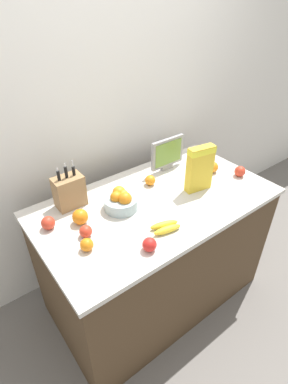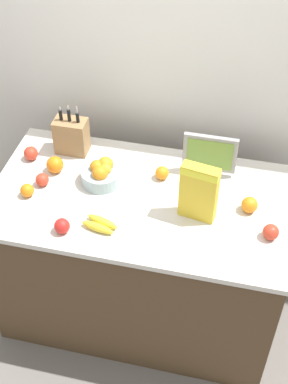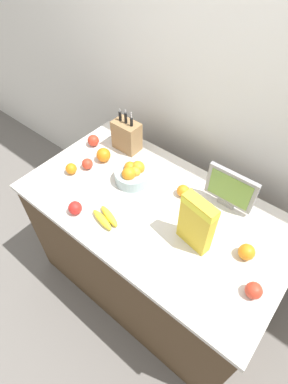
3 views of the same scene
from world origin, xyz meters
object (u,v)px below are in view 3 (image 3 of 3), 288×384
Objects in this scene: small_monitor at (230,189)px; fruit_bowl at (133,174)px; apple_near_bananas at (93,140)px; apple_by_knife_block at (75,208)px; orange_mid_right at (247,252)px; apple_rear at (254,290)px; orange_near_bowl at (71,169)px; banana_bunch at (106,218)px; orange_mid_left at (183,191)px; apple_front at (87,164)px; cereal_box at (197,222)px; orange_front_center at (104,155)px; knife_block at (127,136)px.

small_monitor is 0.56m from fruit_bowl.
apple_near_bananas reaches higher than apple_by_knife_block.
apple_rear is at bearing -54.36° from orange_mid_right.
orange_near_bowl is (-1.19, 0.01, -0.00)m from apple_rear.
orange_near_bowl is (-0.85, -0.37, -0.09)m from small_monitor.
apple_near_bananas is (-0.94, -0.10, -0.09)m from small_monitor.
banana_bunch is 2.62× the size of orange_near_bowl.
apple_by_knife_block reaches higher than orange_mid_left.
orange_near_bowl is at bearing -115.52° from apple_front.
orange_near_bowl is at bearing 179.37° from apple_rear.
apple_near_bananas and apple_rear have the same top height.
cereal_box is 3.40× the size of orange_front_center.
cereal_box is at bearing 22.26° from apple_by_knife_block.
cereal_box is at bearing -91.71° from small_monitor.
apple_front is 1.04m from orange_mid_right.
fruit_bowl is 1.15× the size of banana_bunch.
orange_front_center is (0.16, -0.07, 0.01)m from apple_near_bananas.
orange_near_bowl is (-0.04, -0.09, 0.00)m from apple_front.
banana_bunch is 0.48m from orange_front_center.
cereal_box is 4.11× the size of apple_by_knife_block.
orange_mid_left is (0.55, 0.07, -0.01)m from orange_front_center.
apple_by_knife_block is at bearing -37.48° from orange_near_bowl.
fruit_bowl is at bearing -42.43° from knife_block.
knife_block reaches higher than small_monitor.
small_monitor is at bearing 22.10° from orange_mid_left.
apple_near_bananas is 0.57m from apple_by_knife_block.
fruit_bowl is 0.38m from apple_by_knife_block.
cereal_box is at bearing -13.45° from apple_near_bananas.
orange_mid_right is (0.83, 0.33, 0.00)m from apple_by_knife_block.
apple_rear is (0.34, -0.38, -0.09)m from small_monitor.
knife_block is 1.43× the size of fruit_bowl.
orange_mid_right is (1.17, -0.13, 0.00)m from apple_near_bananas.
apple_front is 0.22m from apple_near_bananas.
apple_by_knife_block is 0.31m from orange_near_bowl.
orange_front_center is 1.27× the size of orange_mid_left.
knife_block is at bearing 120.71° from banana_bunch.
fruit_bowl is at bearing -11.79° from apple_near_bananas.
apple_rear reaches higher than orange_mid_left.
apple_rear is (0.86, -0.20, -0.02)m from fruit_bowl.
apple_front is at bearing 125.96° from apple_by_knife_block.
small_monitor is 0.95m from apple_near_bananas.
orange_mid_right reaches higher than apple_front.
orange_front_center is at bearing -168.15° from small_monitor.
banana_bunch is 2.43× the size of apple_by_knife_block.
knife_block reaches higher than apple_by_knife_block.
apple_front is (-0.80, -0.28, -0.09)m from small_monitor.
apple_front is at bearing -161.99° from fruit_bowl.
apple_rear is 1.07× the size of orange_mid_left.
fruit_bowl is 0.88m from apple_rear.
orange_near_bowl is (-0.10, -0.39, -0.07)m from knife_block.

